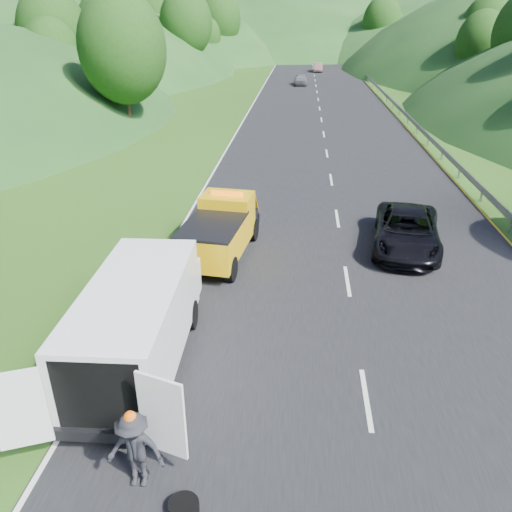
# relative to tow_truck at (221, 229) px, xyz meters

# --- Properties ---
(ground) EXTENTS (320.00, 320.00, 0.00)m
(ground) POSITION_rel_tow_truck_xyz_m (1.71, -5.67, -1.12)
(ground) COLOR #38661E
(ground) RESTS_ON ground
(road_surface) EXTENTS (14.00, 200.00, 0.02)m
(road_surface) POSITION_rel_tow_truck_xyz_m (4.71, 34.33, -1.11)
(road_surface) COLOR black
(road_surface) RESTS_ON ground
(guardrail) EXTENTS (0.06, 140.00, 1.52)m
(guardrail) POSITION_rel_tow_truck_xyz_m (12.01, 46.83, -1.12)
(guardrail) COLOR gray
(guardrail) RESTS_ON ground
(tree_line_left) EXTENTS (14.00, 140.00, 14.00)m
(tree_line_left) POSITION_rel_tow_truck_xyz_m (-17.29, 54.33, -1.12)
(tree_line_left) COLOR #224D16
(tree_line_left) RESTS_ON ground
(tree_line_right) EXTENTS (14.00, 140.00, 14.00)m
(tree_line_right) POSITION_rel_tow_truck_xyz_m (24.71, 54.33, -1.12)
(tree_line_right) COLOR #224D16
(tree_line_right) RESTS_ON ground
(hills_backdrop) EXTENTS (201.00, 288.60, 44.00)m
(hills_backdrop) POSITION_rel_tow_truck_xyz_m (8.21, 129.03, -1.12)
(hills_backdrop) COLOR #2D5B23
(hills_backdrop) RESTS_ON ground
(tow_truck) EXTENTS (2.59, 5.52, 2.29)m
(tow_truck) POSITION_rel_tow_truck_xyz_m (0.00, 0.00, 0.00)
(tow_truck) COLOR black
(tow_truck) RESTS_ON ground
(white_van) EXTENTS (3.82, 7.03, 2.47)m
(white_van) POSITION_rel_tow_truck_xyz_m (-1.11, -6.74, 0.28)
(white_van) COLOR black
(white_van) RESTS_ON ground
(woman) EXTENTS (0.72, 0.77, 1.71)m
(woman) POSITION_rel_tow_truck_xyz_m (-1.09, -4.36, -1.12)
(woman) COLOR silver
(woman) RESTS_ON ground
(child) EXTENTS (0.69, 0.65, 1.12)m
(child) POSITION_rel_tow_truck_xyz_m (-0.95, -5.20, -1.12)
(child) COLOR tan
(child) RESTS_ON ground
(worker) EXTENTS (1.13, 0.65, 1.75)m
(worker) POSITION_rel_tow_truck_xyz_m (-0.07, -10.50, -1.12)
(worker) COLOR black
(worker) RESTS_ON ground
(suitcase) EXTENTS (0.39, 0.22, 0.61)m
(suitcase) POSITION_rel_tow_truck_xyz_m (-2.69, -4.52, -0.81)
(suitcase) COLOR brown
(suitcase) RESTS_ON ground
(spare_tire) EXTENTS (0.59, 0.59, 0.20)m
(spare_tire) POSITION_rel_tow_truck_xyz_m (0.95, -11.05, -1.12)
(spare_tire) COLOR black
(spare_tire) RESTS_ON ground
(passing_suv) EXTENTS (3.33, 5.71, 1.49)m
(passing_suv) POSITION_rel_tow_truck_xyz_m (7.21, 1.33, -1.12)
(passing_suv) COLOR black
(passing_suv) RESTS_ON ground
(dist_car_a) EXTENTS (1.68, 4.18, 1.42)m
(dist_car_a) POSITION_rel_tow_truck_xyz_m (2.67, 52.86, -1.12)
(dist_car_a) COLOR #58565C
(dist_car_a) RESTS_ON ground
(dist_car_b) EXTENTS (1.47, 4.22, 1.39)m
(dist_car_b) POSITION_rel_tow_truck_xyz_m (5.37, 70.55, -1.12)
(dist_car_b) COLOR brown
(dist_car_b) RESTS_ON ground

